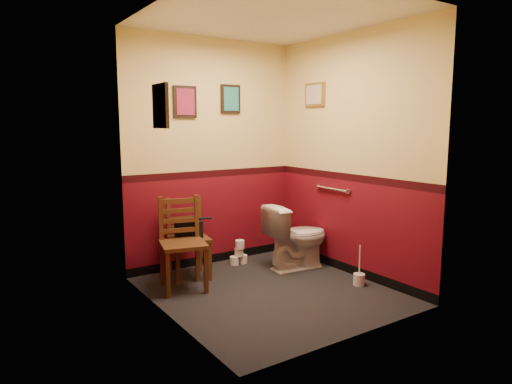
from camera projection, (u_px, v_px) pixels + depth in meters
floor at (269, 291)px, 4.67m from camera, size 2.20×2.40×0.00m
ceiling at (271, 16)px, 4.28m from camera, size 2.20×2.40×0.00m
wall_back at (212, 154)px, 5.47m from camera, size 2.20×0.00×2.70m
wall_front at (361, 170)px, 3.49m from camera, size 2.20×0.00×2.70m
wall_left at (165, 165)px, 3.87m from camera, size 0.00×2.40×2.70m
wall_right at (350, 156)px, 5.08m from camera, size 0.00×2.40×2.70m
grab_bar at (332, 189)px, 5.33m from camera, size 0.05×0.56×0.06m
framed_print_back_a at (185, 102)px, 5.17m from camera, size 0.28×0.04×0.36m
framed_print_back_b at (231, 99)px, 5.49m from camera, size 0.26×0.04×0.34m
framed_print_left at (161, 106)px, 3.90m from camera, size 0.04×0.30×0.38m
framed_print_right at (315, 95)px, 5.46m from camera, size 0.04×0.34×0.28m
toilet at (297, 237)px, 5.39m from camera, size 0.80×0.50×0.75m
toilet_brush at (359, 279)px, 4.85m from camera, size 0.12×0.12×0.44m
chair_left at (182, 243)px, 4.71m from camera, size 0.54×0.54×0.95m
chair_right at (188, 238)px, 5.06m from camera, size 0.48×0.48×0.89m
handbag at (189, 229)px, 5.01m from camera, size 0.32×0.22×0.22m
tp_stack at (239, 254)px, 5.57m from camera, size 0.23×0.14×0.30m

